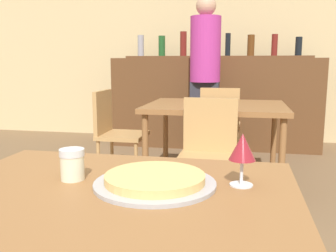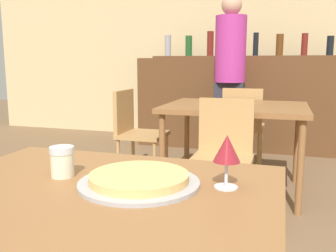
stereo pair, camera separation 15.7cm
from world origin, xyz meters
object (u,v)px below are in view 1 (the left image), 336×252
object	(u,v)px
wine_glass	(242,149)
person_standing	(205,71)
cheese_shaker	(72,164)
chair_far_side_front	(209,149)
chair_far_side_left	(115,129)
pizza_tray	(155,180)
chair_far_side_back	(220,121)

from	to	relation	value
wine_glass	person_standing	bearing A→B (deg)	97.86
cheese_shaker	wine_glass	bearing A→B (deg)	5.17
chair_far_side_front	chair_far_side_left	world-z (taller)	same
cheese_shaker	person_standing	world-z (taller)	person_standing
chair_far_side_front	cheese_shaker	size ratio (longest dim) A/B	8.46
person_standing	pizza_tray	bearing A→B (deg)	-86.75
chair_far_side_front	cheese_shaker	xyz separation A→B (m)	(-0.30, -1.46, 0.28)
chair_far_side_left	cheese_shaker	size ratio (longest dim) A/B	8.46
chair_far_side_left	cheese_shaker	distance (m)	2.19
chair_far_side_front	chair_far_side_back	world-z (taller)	same
chair_far_side_back	chair_far_side_left	size ratio (longest dim) A/B	1.00
pizza_tray	person_standing	bearing A→B (deg)	93.25
person_standing	chair_far_side_back	bearing A→B (deg)	-67.04
chair_far_side_back	person_standing	xyz separation A→B (m)	(-0.21, 0.50, 0.49)
chair_far_side_left	wine_glass	world-z (taller)	wine_glass
chair_far_side_left	person_standing	world-z (taller)	person_standing
pizza_tray	cheese_shaker	bearing A→B (deg)	178.58
cheese_shaker	chair_far_side_front	bearing A→B (deg)	78.56
chair_far_side_front	pizza_tray	xyz separation A→B (m)	(-0.03, -1.47, 0.24)
cheese_shaker	chair_far_side_left	bearing A→B (deg)	106.10
chair_far_side_front	pizza_tray	distance (m)	1.49
pizza_tray	wine_glass	world-z (taller)	wine_glass
wine_glass	chair_far_side_front	bearing A→B (deg)	99.06
person_standing	wine_glass	bearing A→B (deg)	-82.14
chair_far_side_left	pizza_tray	world-z (taller)	chair_far_side_left
chair_far_side_back	cheese_shaker	bearing A→B (deg)	83.76
pizza_tray	wine_glass	size ratio (longest dim) A/B	2.31
cheese_shaker	person_standing	size ratio (longest dim) A/B	0.05
chair_far_side_left	wine_glass	size ratio (longest dim) A/B	5.26
chair_far_side_back	chair_far_side_left	bearing A→B (deg)	34.74
pizza_tray	person_standing	distance (m)	3.23
chair_far_side_left	chair_far_side_front	bearing A→B (deg)	-124.74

